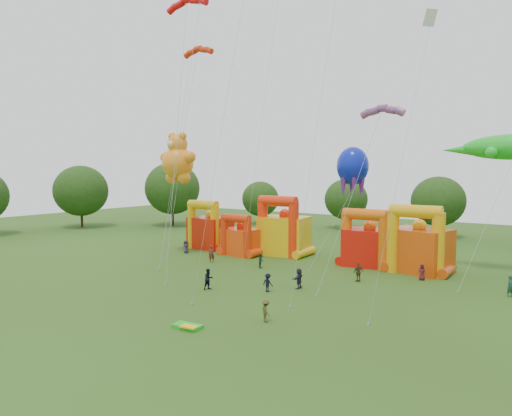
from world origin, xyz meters
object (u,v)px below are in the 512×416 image
Objects in this scene: teddy_bear_kite at (175,186)px; octopus_kite at (344,193)px; spectator_4 at (358,272)px; bouncy_castle_2 at (283,232)px; spectator_0 at (186,247)px; gecko_kite at (494,204)px; bouncy_castle_0 at (209,230)px.

octopus_kite is at bearing 26.26° from teddy_bear_kite.
teddy_bear_kite is 8.36× the size of spectator_4.
octopus_kite is (7.41, 1.43, 5.02)m from bouncy_castle_2.
gecko_kite is at bearing 7.83° from spectator_0.
bouncy_castle_0 is 0.88× the size of bouncy_castle_2.
spectator_0 is 0.89× the size of spectator_4.
spectator_4 is (13.04, -8.03, -1.89)m from bouncy_castle_2.
gecko_kite is 14.22m from spectator_4.
teddy_bear_kite is at bearing -145.15° from bouncy_castle_2.
bouncy_castle_0 is 19.20m from octopus_kite.
gecko_kite reaches higher than spectator_4.
gecko_kite is 16.15m from octopus_kite.
bouncy_castle_0 is 3.57× the size of spectator_4.
bouncy_castle_0 is 4.86m from spectator_0.
gecko_kite is (23.41, -0.71, 4.53)m from bouncy_castle_2.
bouncy_castle_2 reaches higher than spectator_4.
gecko_kite is (34.40, 6.94, -1.23)m from teddy_bear_kite.
bouncy_castle_2 is 0.52× the size of gecko_kite.
gecko_kite is at bearing 157.97° from spectator_4.
bouncy_castle_0 reaches higher than spectator_0.
teddy_bear_kite is 20.53m from octopus_kite.
teddy_bear_kite reaches higher than spectator_0.
spectator_0 is at bearing -62.00° from spectator_4.
bouncy_castle_0 is 0.49× the size of octopus_kite.
bouncy_castle_0 is 8.66m from teddy_bear_kite.
octopus_kite reaches higher than spectator_0.
bouncy_castle_2 is 23.86m from gecko_kite.
teddy_bear_kite is at bearing -58.16° from spectator_4.
bouncy_castle_2 is 14.58m from teddy_bear_kite.
gecko_kite reaches higher than octopus_kite.
bouncy_castle_0 is at bearing 88.82° from spectator_0.
spectator_0 is at bearing -150.77° from bouncy_castle_2.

